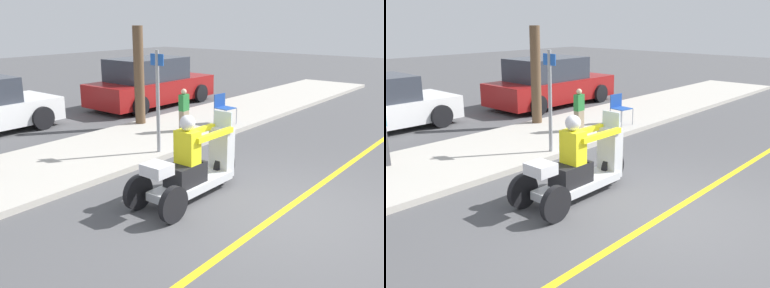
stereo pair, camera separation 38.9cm
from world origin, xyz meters
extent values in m
plane|color=#4C4C4F|center=(0.00, 0.00, 0.00)|extent=(60.00, 60.00, 0.00)
cube|color=gold|center=(-0.43, 0.00, 0.00)|extent=(24.00, 0.12, 0.01)
cube|color=#B2ADA3|center=(0.00, 4.60, 0.06)|extent=(28.00, 2.80, 0.12)
cylinder|color=black|center=(0.53, 1.48, 0.28)|extent=(0.57, 0.10, 0.57)
cylinder|color=black|center=(-1.33, 1.10, 0.28)|extent=(0.57, 0.10, 0.57)
cylinder|color=black|center=(-1.33, 1.85, 0.28)|extent=(0.57, 0.10, 0.57)
cube|color=silver|center=(-0.43, 1.48, 0.23)|extent=(1.69, 0.52, 0.14)
cube|color=black|center=(-0.60, 1.48, 0.47)|extent=(0.68, 0.41, 0.35)
cube|color=silver|center=(0.43, 1.48, 0.61)|extent=(0.24, 0.41, 0.90)
cube|color=silver|center=(0.45, 1.48, 1.21)|extent=(0.03, 0.37, 0.30)
cube|color=silver|center=(-1.28, 1.48, 0.74)|extent=(0.36, 0.41, 0.18)
cube|color=yellow|center=(-0.55, 1.48, 0.92)|extent=(0.26, 0.38, 0.55)
sphere|color=silver|center=(-0.55, 1.48, 1.33)|extent=(0.26, 0.26, 0.26)
cube|color=#726656|center=(-0.42, 1.36, 0.47)|extent=(0.14, 0.14, 0.35)
cube|color=#726656|center=(-0.42, 1.60, 0.47)|extent=(0.14, 0.14, 0.35)
cube|color=yellow|center=(-0.06, 1.28, 1.06)|extent=(0.98, 0.09, 0.09)
cube|color=yellow|center=(-0.06, 1.68, 1.06)|extent=(0.98, 0.09, 0.09)
cube|color=gray|center=(2.62, 4.21, 0.39)|extent=(0.24, 0.17, 0.53)
cube|color=#267233|center=(2.62, 4.21, 0.87)|extent=(0.27, 0.17, 0.42)
sphere|color=beige|center=(2.62, 4.21, 1.15)|extent=(0.14, 0.14, 0.14)
cylinder|color=#A5A8AD|center=(3.67, 3.60, 0.34)|extent=(0.02, 0.02, 0.44)
cylinder|color=#A5A8AD|center=(4.10, 3.55, 0.34)|extent=(0.02, 0.02, 0.44)
cylinder|color=#A5A8AD|center=(3.72, 4.04, 0.34)|extent=(0.02, 0.02, 0.44)
cylinder|color=#A5A8AD|center=(4.15, 3.99, 0.34)|extent=(0.02, 0.02, 0.44)
cube|color=#1E479E|center=(3.91, 3.80, 0.57)|extent=(0.49, 0.49, 0.02)
cube|color=#1E479E|center=(3.94, 4.02, 0.75)|extent=(0.44, 0.07, 0.38)
cylinder|color=black|center=(0.64, 7.63, 0.32)|extent=(0.64, 0.22, 0.64)
cylinder|color=black|center=(0.64, 9.45, 0.32)|extent=(0.64, 0.22, 0.64)
cube|color=maroon|center=(5.06, 7.70, 0.55)|extent=(4.73, 1.87, 0.74)
cube|color=#2D333D|center=(4.82, 7.70, 1.29)|extent=(2.60, 1.68, 0.75)
cylinder|color=black|center=(6.59, 6.77, 0.32)|extent=(0.64, 0.22, 0.64)
cylinder|color=black|center=(6.59, 8.63, 0.32)|extent=(0.64, 0.22, 0.64)
cylinder|color=black|center=(3.52, 6.77, 0.32)|extent=(0.64, 0.22, 0.64)
cylinder|color=black|center=(3.52, 8.63, 0.32)|extent=(0.64, 0.22, 0.64)
cylinder|color=brown|center=(2.51, 5.72, 1.44)|extent=(0.28, 0.28, 2.65)
cylinder|color=gray|center=(0.85, 3.45, 1.22)|extent=(0.08, 0.08, 2.20)
cube|color=#1E51AD|center=(0.85, 3.45, 2.12)|extent=(0.02, 0.36, 0.24)
camera|label=1|loc=(-5.69, -2.77, 2.93)|focal=40.00mm
camera|label=2|loc=(-5.44, -3.07, 2.93)|focal=40.00mm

